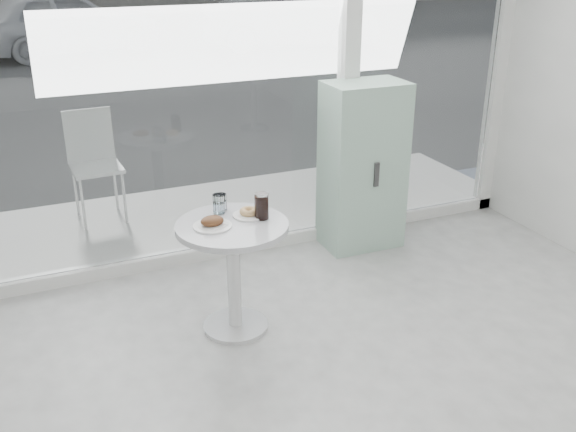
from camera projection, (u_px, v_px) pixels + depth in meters
name	position (u px, v px, depth m)	size (l,w,h in m)	color
storefront	(253.00, 43.00, 4.82)	(5.00, 0.14, 3.00)	white
main_table	(233.00, 255.00, 4.14)	(0.72, 0.72, 0.77)	silver
patio_deck	(220.00, 213.00, 6.13)	(5.60, 1.60, 0.05)	silver
street	(74.00, 45.00, 16.44)	(40.00, 24.00, 0.00)	#323232
mint_cabinet	(363.00, 166.00, 5.32)	(0.65, 0.46, 1.40)	#95BEA7
patio_chair	(94.00, 158.00, 5.79)	(0.45, 0.45, 0.99)	silver
car_white	(64.00, 23.00, 14.65)	(1.73, 4.31, 1.47)	white
car_silver	(289.00, 20.00, 15.56)	(1.47, 4.22, 1.39)	#999BA0
plate_fritter	(213.00, 223.00, 4.00)	(0.24, 0.24, 0.07)	white
plate_donut	(249.00, 213.00, 4.16)	(0.21, 0.21, 0.05)	white
water_tumbler_a	(219.00, 205.00, 4.19)	(0.08, 0.08, 0.13)	white
water_tumbler_b	(221.00, 203.00, 4.24)	(0.07, 0.07, 0.11)	white
cola_glass	(262.00, 207.00, 4.09)	(0.09, 0.09, 0.17)	white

